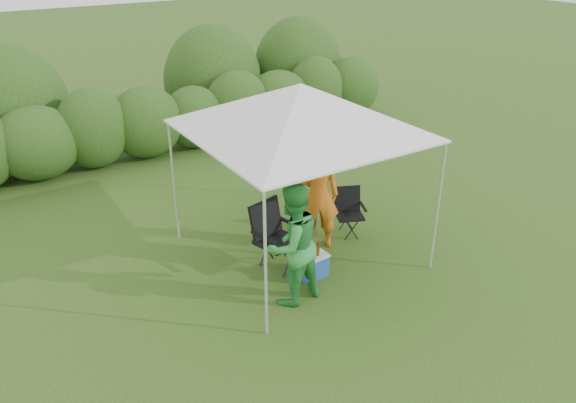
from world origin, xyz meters
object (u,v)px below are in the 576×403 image
chair_right (349,208)px  chair_left (273,232)px  man (318,196)px  woman (292,245)px  canopy (301,108)px  cooler (312,265)px

chair_right → chair_left: chair_left is taller
man → chair_left: bearing=37.9°
man → woman: man is taller
chair_left → woman: size_ratio=0.59×
chair_left → woman: (-0.23, -0.92, 0.30)m
chair_right → woman: (-1.90, -1.14, 0.44)m
chair_left → woman: 0.99m
man → woman: bearing=71.3°
canopy → woman: canopy is taller
chair_right → woman: size_ratio=0.46×
man → cooler: man is taller
chair_right → canopy: bearing=-150.4°
chair_right → man: bearing=-149.4°
chair_left → man: 1.02m
canopy → chair_right: 2.28m
man → cooler: size_ratio=3.91×
cooler → canopy: bearing=67.9°
canopy → cooler: canopy is taller
chair_right → man: man is taller
chair_left → man: man is taller
man → cooler: (-0.60, -0.73, -0.74)m
canopy → chair_left: (-0.57, -0.11, -1.85)m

